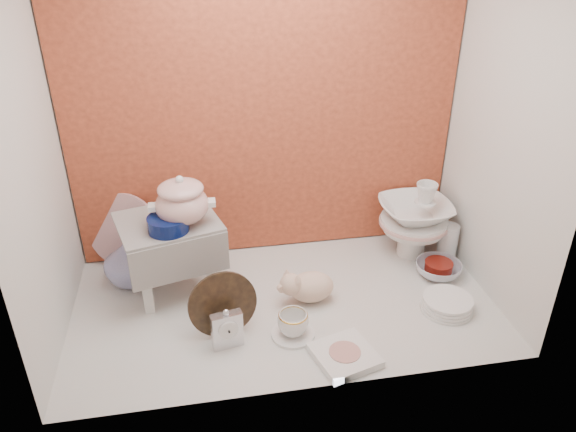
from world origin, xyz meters
name	(u,v)px	position (x,y,z in m)	size (l,w,h in m)	color
ground	(284,303)	(0.00, 0.00, 0.00)	(1.80, 1.80, 0.00)	silver
niche_shell	(275,80)	(0.00, 0.18, 0.93)	(1.86, 1.03, 1.53)	#C45331
step_stool	(171,255)	(-0.47, 0.20, 0.18)	(0.41, 0.35, 0.35)	silver
soup_tureen	(182,200)	(-0.40, 0.16, 0.46)	(0.26, 0.26, 0.22)	white
cobalt_bowl	(168,224)	(-0.46, 0.11, 0.38)	(0.17, 0.17, 0.06)	#091547
floral_platter	(124,231)	(-0.69, 0.44, 0.18)	(0.37, 0.09, 0.36)	silver
blue_white_vase	(129,260)	(-0.66, 0.28, 0.12)	(0.23, 0.23, 0.24)	white
lacquer_tray	(223,304)	(-0.27, -0.14, 0.14)	(0.28, 0.06, 0.28)	black
mantel_clock	(227,328)	(-0.26, -0.23, 0.09)	(0.12, 0.04, 0.18)	silver
plush_pig	(311,286)	(0.12, 0.00, 0.07)	(0.25, 0.17, 0.15)	beige
teacup_saucer	(293,334)	(0.00, -0.21, 0.01)	(0.18, 0.18, 0.01)	white
gold_rim_teacup	(293,323)	(0.00, -0.21, 0.06)	(0.12, 0.12, 0.10)	white
lattice_dish	(345,355)	(0.17, -0.38, 0.02)	(0.22, 0.22, 0.03)	white
dinner_plate_stack	(447,304)	(0.68, -0.16, 0.03)	(0.22, 0.22, 0.06)	white
crystal_bowl	(438,269)	(0.74, 0.08, 0.03)	(0.21, 0.21, 0.07)	silver
clear_glass_vase	(448,243)	(0.84, 0.21, 0.09)	(0.09, 0.09, 0.19)	silver
porcelain_tower	(414,219)	(0.69, 0.29, 0.19)	(0.34, 0.34, 0.39)	white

